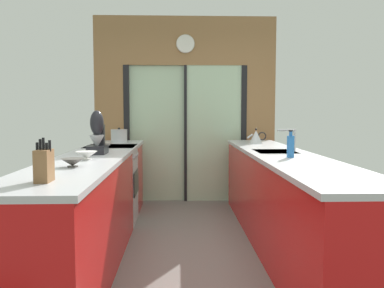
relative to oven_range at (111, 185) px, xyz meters
The scene contains 14 objects.
ground_plane 1.21m from the oven_range, 35.58° to the right, with size 5.04×7.60×0.02m, color slate.
back_wall_unit 1.81m from the oven_range, 51.68° to the left, with size 2.64×0.12×2.70m.
left_counter_run 1.12m from the oven_range, 90.08° to the right, with size 0.62×3.80×0.92m.
right_counter_run 2.05m from the oven_range, 27.56° to the right, with size 0.62×3.80×0.92m.
sink_faucet 2.17m from the oven_range, 19.63° to the right, with size 0.19×0.02×0.23m.
oven_range is the anchor object (origin of this frame).
mixing_bowl_near 1.89m from the oven_range, 89.42° to the right, with size 0.17×0.17×0.06m.
mixing_bowl_mid 1.45m from the oven_range, 89.22° to the right, with size 0.19×0.19×0.07m.
mixing_bowl_far 0.68m from the oven_range, 87.66° to the right, with size 0.14×0.14×0.08m.
knife_block 2.52m from the oven_range, 89.57° to the right, with size 0.09×0.14×0.26m.
stand_mixer 1.08m from the oven_range, 88.80° to the right, with size 0.17×0.27×0.42m.
stock_pot 0.78m from the oven_range, 88.10° to the left, with size 0.22×0.22×0.20m.
kettle 1.91m from the oven_range, 10.53° to the left, with size 0.25×0.17×0.19m.
soap_bottle 2.27m from the oven_range, 35.10° to the right, with size 0.07×0.07×0.24m.
Camera 1 is at (-0.11, -3.55, 1.33)m, focal length 37.79 mm.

